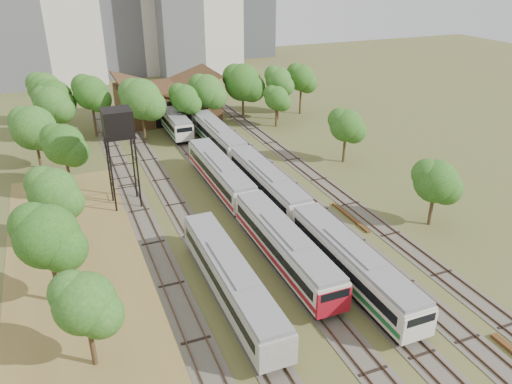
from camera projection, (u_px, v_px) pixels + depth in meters
name	position (u px, v px, depth m)	size (l,w,h in m)	color
ground	(364.00, 326.00, 37.01)	(240.00, 240.00, 0.00)	#475123
dry_grass_patch	(101.00, 321.00, 37.49)	(14.00, 60.00, 0.04)	brown
tracks	(238.00, 194.00, 57.68)	(24.60, 80.00, 0.19)	#4C473D
railcar_red_set	(248.00, 205.00, 50.86)	(2.87, 34.57, 3.54)	black
railcar_green_set	(267.00, 184.00, 55.74)	(2.83, 52.08, 3.50)	black
railcar_rear	(172.00, 119.00, 78.17)	(2.77, 16.08, 3.42)	black
old_grey_coach	(231.00, 280.00, 39.14)	(2.76, 18.00, 3.41)	black
water_tower	(118.00, 125.00, 51.50)	(3.11, 3.11, 10.77)	black
rail_pile_far	(350.00, 217.00, 52.28)	(0.43, 6.84, 0.22)	#573519
maintenance_shed	(167.00, 101.00, 83.93)	(16.45, 11.55, 7.58)	#382414
tree_band_left	(49.00, 162.00, 51.84)	(8.39, 76.38, 8.82)	#382616
tree_band_far	(184.00, 91.00, 77.08)	(44.71, 10.79, 9.24)	#382616
tree_band_right	(350.00, 133.00, 62.40)	(5.95, 39.91, 7.21)	#382616
tower_far_right	(247.00, 2.00, 134.80)	(12.00, 12.00, 28.00)	#42464A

